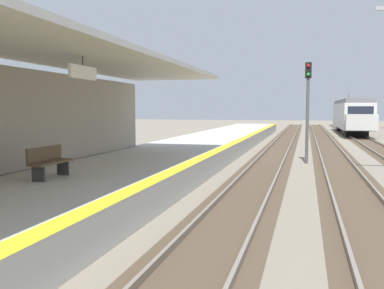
# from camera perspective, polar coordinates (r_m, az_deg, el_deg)

# --- Properties ---
(station_platform) EXTENTS (5.00, 80.00, 0.91)m
(station_platform) POSITION_cam_1_polar(r_m,az_deg,el_deg) (17.71, -5.85, -3.00)
(station_platform) COLOR #B7B5AD
(station_platform) RESTS_ON ground
(track_pair_nearest_platform) EXTENTS (2.34, 120.00, 0.16)m
(track_pair_nearest_platform) POSITION_cam_1_polar(r_m,az_deg,el_deg) (20.67, 9.69, -3.05)
(track_pair_nearest_platform) COLOR #4C3D2D
(track_pair_nearest_platform) RESTS_ON ground
(track_pair_middle) EXTENTS (2.34, 120.00, 0.16)m
(track_pair_middle) POSITION_cam_1_polar(r_m,az_deg,el_deg) (20.65, 19.14, -3.26)
(track_pair_middle) COLOR #4C3D2D
(track_pair_middle) RESTS_ON ground
(approaching_train) EXTENTS (2.93, 19.60, 4.76)m
(approaching_train) POSITION_cam_1_polar(r_m,az_deg,el_deg) (52.46, 20.38, 3.72)
(approaching_train) COLOR silver
(approaching_train) RESTS_ON ground
(rail_signal_post) EXTENTS (0.32, 0.34, 5.20)m
(rail_signal_post) POSITION_cam_1_polar(r_m,az_deg,el_deg) (22.97, 15.10, 5.49)
(rail_signal_post) COLOR #4C4C4C
(rail_signal_post) RESTS_ON ground
(platform_bench) EXTENTS (0.45, 1.60, 0.88)m
(platform_bench) POSITION_cam_1_polar(r_m,az_deg,el_deg) (12.61, -18.47, -2.11)
(platform_bench) COLOR brown
(platform_bench) RESTS_ON station_platform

